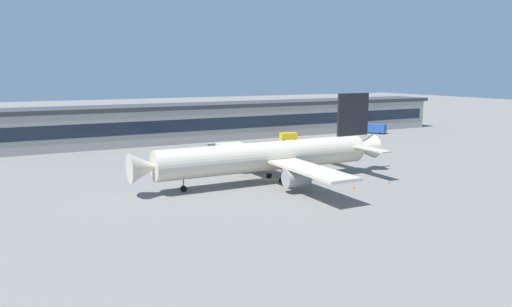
% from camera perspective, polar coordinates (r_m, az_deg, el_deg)
% --- Properties ---
extents(ground_plane, '(600.00, 600.00, 0.00)m').
position_cam_1_polar(ground_plane, '(95.88, 1.47, -3.05)').
color(ground_plane, slate).
extents(terminal_building, '(196.14, 15.67, 11.28)m').
position_cam_1_polar(terminal_building, '(149.57, -9.62, 3.61)').
color(terminal_building, '#9E9993').
rests_on(terminal_building, ground_plane).
extents(airliner, '(52.96, 44.98, 16.71)m').
position_cam_1_polar(airliner, '(92.84, 1.62, -0.30)').
color(airliner, beige).
rests_on(airliner, ground_plane).
extents(fuel_truck, '(6.45, 8.72, 3.35)m').
position_cam_1_polar(fuel_truck, '(171.86, 13.71, 2.97)').
color(fuel_truck, '#2651A5').
rests_on(fuel_truck, ground_plane).
extents(belt_loader, '(6.58, 2.68, 1.95)m').
position_cam_1_polar(belt_loader, '(132.19, -4.66, 0.96)').
color(belt_loader, gray).
rests_on(belt_loader, ground_plane).
extents(crew_van, '(5.48, 3.00, 2.55)m').
position_cam_1_polar(crew_van, '(148.55, 3.84, 2.05)').
color(crew_van, yellow).
rests_on(crew_van, ground_plane).
extents(traffic_cone_0, '(0.47, 0.47, 0.58)m').
position_cam_1_polar(traffic_cone_0, '(95.02, 15.46, -3.34)').
color(traffic_cone_0, '#F2590C').
rests_on(traffic_cone_0, ground_plane).
extents(traffic_cone_1, '(0.56, 0.56, 0.70)m').
position_cam_1_polar(traffic_cone_1, '(89.75, 11.52, -3.90)').
color(traffic_cone_1, '#F2590C').
rests_on(traffic_cone_1, ground_plane).
extents(traffic_cone_2, '(0.53, 0.53, 0.67)m').
position_cam_1_polar(traffic_cone_2, '(96.64, 11.18, -2.93)').
color(traffic_cone_2, '#F2590C').
rests_on(traffic_cone_2, ground_plane).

